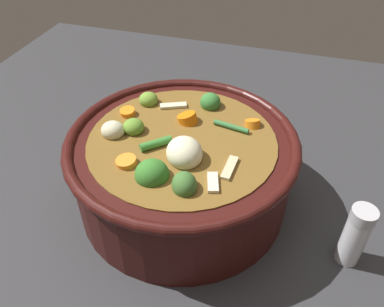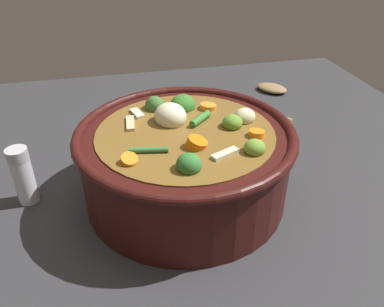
# 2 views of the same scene
# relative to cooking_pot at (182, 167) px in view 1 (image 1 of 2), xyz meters

# --- Properties ---
(ground_plane) EXTENTS (1.10, 1.10, 0.00)m
(ground_plane) POSITION_rel_cooking_pot_xyz_m (0.00, 0.00, -0.06)
(ground_plane) COLOR #2D2D30
(cooking_pot) EXTENTS (0.32, 0.32, 0.14)m
(cooking_pot) POSITION_rel_cooking_pot_xyz_m (0.00, 0.00, 0.00)
(cooking_pot) COLOR #38110F
(cooking_pot) RESTS_ON ground_plane
(salt_shaker) EXTENTS (0.03, 0.03, 0.09)m
(salt_shaker) POSITION_rel_cooking_pot_xyz_m (0.24, -0.04, -0.02)
(salt_shaker) COLOR silver
(salt_shaker) RESTS_ON ground_plane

